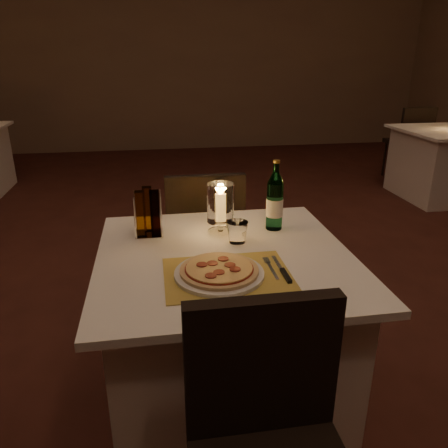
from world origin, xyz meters
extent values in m
cube|color=#471E16|center=(0.00, 0.00, -0.01)|extent=(8.00, 10.00, 0.02)
cube|color=#83654C|center=(0.00, 5.01, 1.50)|extent=(8.00, 0.02, 3.00)
cube|color=white|center=(-0.24, -0.79, 0.35)|extent=(0.88, 0.88, 0.71)
cube|color=white|center=(-0.24, -0.79, 0.72)|extent=(1.00, 1.00, 0.03)
cube|color=black|center=(-0.24, -1.40, 0.69)|extent=(0.42, 0.05, 0.42)
cube|color=black|center=(-0.24, 0.01, 0.46)|extent=(0.42, 0.42, 0.05)
cube|color=black|center=(-0.24, -0.17, 0.69)|extent=(0.42, 0.05, 0.42)
cylinder|color=black|center=(-0.07, 0.18, 0.22)|extent=(0.03, 0.03, 0.44)
cylinder|color=black|center=(-0.41, 0.18, 0.22)|extent=(0.03, 0.03, 0.44)
cylinder|color=black|center=(-0.07, -0.16, 0.22)|extent=(0.03, 0.03, 0.44)
cylinder|color=black|center=(-0.41, -0.16, 0.22)|extent=(0.03, 0.03, 0.44)
cube|color=gold|center=(-0.26, -0.97, 0.74)|extent=(0.45, 0.34, 0.00)
cylinder|color=white|center=(-0.29, -0.97, 0.75)|extent=(0.32, 0.32, 0.01)
cylinder|color=#D8B77F|center=(-0.29, -0.97, 0.76)|extent=(0.28, 0.28, 0.01)
cylinder|color=maroon|center=(-0.29, -0.97, 0.77)|extent=(0.24, 0.24, 0.00)
cylinder|color=#EACC7F|center=(-0.29, -0.97, 0.77)|extent=(0.24, 0.24, 0.00)
cylinder|color=maroon|center=(-0.26, -0.96, 0.78)|extent=(0.04, 0.04, 0.00)
cylinder|color=maroon|center=(-0.27, -0.91, 0.78)|extent=(0.04, 0.04, 0.00)
cylinder|color=maroon|center=(-0.31, -0.94, 0.78)|extent=(0.04, 0.04, 0.00)
cylinder|color=maroon|center=(-0.35, -0.94, 0.78)|extent=(0.04, 0.04, 0.00)
cylinder|color=maroon|center=(-0.33, -1.03, 0.78)|extent=(0.04, 0.04, 0.00)
cylinder|color=maroon|center=(-0.30, -1.01, 0.78)|extent=(0.04, 0.04, 0.00)
cylinder|color=maroon|center=(-0.24, -1.00, 0.78)|extent=(0.04, 0.04, 0.00)
cube|color=silver|center=(-0.10, -0.97, 0.75)|extent=(0.01, 0.14, 0.00)
cube|color=silver|center=(-0.10, -0.88, 0.75)|extent=(0.02, 0.05, 0.00)
cube|color=black|center=(-0.06, -1.02, 0.75)|extent=(0.02, 0.10, 0.01)
cube|color=silver|center=(-0.06, -0.91, 0.75)|extent=(0.01, 0.12, 0.00)
cylinder|color=#5CAB74|center=(0.02, -0.55, 0.85)|extent=(0.07, 0.07, 0.21)
cylinder|color=#5CAB74|center=(0.02, -0.55, 1.02)|extent=(0.03, 0.03, 0.04)
cylinder|color=gold|center=(0.02, -0.55, 1.05)|extent=(0.03, 0.03, 0.01)
cylinder|color=silver|center=(0.02, -0.55, 0.84)|extent=(0.08, 0.08, 0.08)
cylinder|color=white|center=(-0.23, -0.57, 0.75)|extent=(0.11, 0.11, 0.01)
cylinder|color=white|center=(-0.23, -0.57, 0.77)|extent=(0.02, 0.02, 0.05)
cylinder|color=white|center=(-0.23, -0.57, 0.88)|extent=(0.12, 0.12, 0.17)
cylinder|color=white|center=(-0.23, -0.57, 0.86)|extent=(0.03, 0.03, 0.12)
ellipsoid|color=orange|center=(-0.23, -0.57, 0.94)|extent=(0.02, 0.02, 0.03)
cube|color=white|center=(-0.54, -0.53, 0.74)|extent=(0.12, 0.12, 0.01)
cylinder|color=white|center=(-0.59, -0.59, 0.84)|extent=(0.01, 0.01, 0.18)
cylinder|color=white|center=(-0.48, -0.59, 0.84)|extent=(0.01, 0.01, 0.18)
cylinder|color=white|center=(-0.59, -0.48, 0.84)|extent=(0.01, 0.01, 0.18)
cylinder|color=white|center=(-0.48, -0.48, 0.84)|extent=(0.01, 0.01, 0.18)
cube|color=#BF8C33|center=(-0.57, -0.56, 0.85)|extent=(0.04, 0.04, 0.20)
cube|color=#3F1E14|center=(-0.51, -0.56, 0.85)|extent=(0.04, 0.04, 0.20)
cube|color=#BF8C33|center=(-0.54, -0.50, 0.85)|extent=(0.04, 0.04, 0.20)
cylinder|color=black|center=(-2.46, 3.77, 0.22)|extent=(0.03, 0.03, 0.44)
cube|color=white|center=(2.62, 1.85, 0.35)|extent=(0.88, 0.88, 0.71)
cube|color=black|center=(2.62, 2.65, 0.46)|extent=(0.42, 0.42, 0.05)
cube|color=black|center=(2.62, 2.46, 0.69)|extent=(0.42, 0.05, 0.42)
cylinder|color=black|center=(2.79, 2.82, 0.22)|extent=(0.03, 0.03, 0.44)
cylinder|color=black|center=(2.45, 2.82, 0.22)|extent=(0.03, 0.03, 0.44)
cylinder|color=black|center=(2.79, 2.48, 0.22)|extent=(0.03, 0.03, 0.44)
cylinder|color=black|center=(2.45, 2.48, 0.22)|extent=(0.03, 0.03, 0.44)
camera|label=1|loc=(-0.50, -2.33, 1.48)|focal=35.00mm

